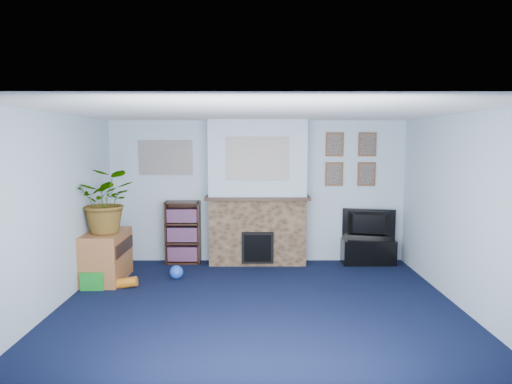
{
  "coord_description": "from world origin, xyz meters",
  "views": [
    {
      "loc": [
        -0.05,
        -5.47,
        2.06
      ],
      "look_at": [
        -0.03,
        0.89,
        1.34
      ],
      "focal_mm": 32.0,
      "sensor_mm": 36.0,
      "label": 1
    }
  ],
  "objects_px": {
    "tv_stand": "(368,250)",
    "television": "(369,225)",
    "bookshelf": "(183,234)",
    "sideboard": "(107,257)"
  },
  "relations": [
    {
      "from": "television",
      "to": "tv_stand",
      "type": "bearing_deg",
      "value": 103.08
    },
    {
      "from": "sideboard",
      "to": "tv_stand",
      "type": "bearing_deg",
      "value": 12.42
    },
    {
      "from": "television",
      "to": "bookshelf",
      "type": "height_order",
      "value": "bookshelf"
    },
    {
      "from": "tv_stand",
      "to": "television",
      "type": "xyz_separation_m",
      "value": [
        0.0,
        0.02,
        0.44
      ]
    },
    {
      "from": "tv_stand",
      "to": "television",
      "type": "distance_m",
      "value": 0.44
    },
    {
      "from": "television",
      "to": "bookshelf",
      "type": "distance_m",
      "value": 3.13
    },
    {
      "from": "bookshelf",
      "to": "sideboard",
      "type": "xyz_separation_m",
      "value": [
        -0.98,
        -0.98,
        -0.15
      ]
    },
    {
      "from": "television",
      "to": "sideboard",
      "type": "xyz_separation_m",
      "value": [
        -4.1,
        -0.92,
        -0.31
      ]
    },
    {
      "from": "television",
      "to": "bookshelf",
      "type": "xyz_separation_m",
      "value": [
        -3.12,
        0.06,
        -0.16
      ]
    },
    {
      "from": "tv_stand",
      "to": "bookshelf",
      "type": "bearing_deg",
      "value": 178.6
    }
  ]
}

